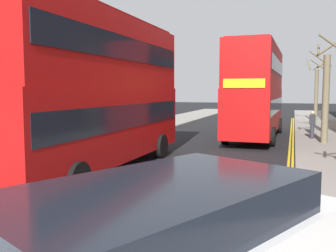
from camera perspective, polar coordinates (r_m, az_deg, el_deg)
sidewalk_left at (r=20.14m, az=-14.62°, el=-3.05°), size 4.00×80.00×0.14m
kerb_line_outer at (r=15.01m, az=18.14°, el=-6.26°), size 0.10×56.00×0.01m
kerb_line_inner at (r=15.01m, az=17.53°, el=-6.24°), size 0.10×56.00×0.01m
double_decker_bus_away at (r=13.98m, az=-10.65°, el=5.57°), size 2.88×10.83×5.64m
double_decker_bus_oncoming at (r=24.12m, az=13.08°, el=5.41°), size 2.95×10.85×5.64m
pedestrian_far at (r=23.73m, az=20.79°, el=0.26°), size 0.34×0.22×1.62m
street_tree_mid at (r=37.21m, az=21.33°, el=4.93°), size 1.79×1.72×5.75m
street_tree_far at (r=21.91m, az=22.58°, el=4.51°), size 1.41×1.56×5.68m
street_tree_distant at (r=27.83m, az=22.53°, el=4.09°), size 1.96×1.85×5.50m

